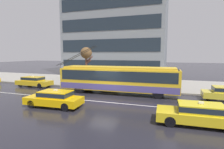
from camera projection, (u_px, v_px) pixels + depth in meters
ground_plane at (103, 98)px, 16.65m from camera, size 160.00×160.00×0.00m
sidewalk_slab at (127, 83)px, 25.21m from camera, size 80.00×10.00×0.14m
lane_centre_line at (98, 101)px, 15.53m from camera, size 72.00×0.14×0.01m
trolleybus at (118, 79)px, 18.61m from camera, size 13.41×2.92×5.03m
taxi_oncoming_far at (198, 113)px, 10.30m from camera, size 4.64×1.95×1.39m
taxi_queued_behind_bus at (34, 81)px, 22.69m from camera, size 4.63×1.77×1.39m
taxi_oncoming_near at (55, 98)px, 13.91m from camera, size 4.52×2.03×1.39m
bus_shelter at (110, 72)px, 22.30m from camera, size 3.64×1.51×2.38m
pedestrian_at_shelter at (141, 73)px, 22.06m from camera, size 1.17×1.17×2.03m
pedestrian_approaching_curb at (118, 73)px, 22.52m from camera, size 1.46×1.46×1.96m
pedestrian_walking_past at (101, 73)px, 21.90m from camera, size 1.47×1.47×1.99m
street_tree_bare at (86, 54)px, 23.75m from camera, size 1.67×1.81×4.92m
office_tower_corner_left at (118, 0)px, 35.26m from camera, size 19.27×12.53×29.53m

